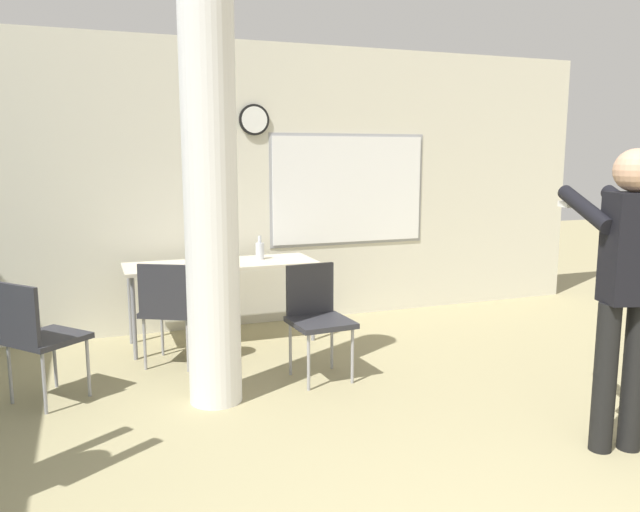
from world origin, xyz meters
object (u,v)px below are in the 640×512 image
Objects in this scene: chair_table_left at (170,305)px; person_playing_side at (625,277)px; chair_table_front at (317,313)px; chair_near_pillar at (38,333)px; folding_table at (221,268)px; bottle_on_table at (260,250)px.

person_playing_side is at bearing -46.40° from chair_table_left.
chair_near_pillar is at bearing 175.54° from chair_table_front.
folding_table is 1.97× the size of chair_near_pillar.
chair_near_pillar is at bearing -153.28° from chair_table_left.
chair_table_left is at bearing 133.60° from person_playing_side.
folding_table is 0.98× the size of person_playing_side.
bottle_on_table is 0.25× the size of chair_near_pillar.
chair_table_front is (1.98, -0.15, 0.00)m from chair_near_pillar.
chair_near_pillar is at bearing -145.98° from folding_table.
person_playing_side is (3.20, -1.89, 0.52)m from chair_near_pillar.
folding_table is 1.97× the size of chair_table_front.
chair_table_left is at bearing -147.68° from bottle_on_table.
chair_table_left is (-0.53, -0.52, -0.18)m from folding_table.
chair_table_front is (0.51, -1.15, -0.18)m from folding_table.
chair_table_front is (1.04, -0.63, 0.00)m from chair_table_left.
chair_table_left is at bearing 148.66° from chair_table_front.
person_playing_side is at bearing -65.39° from bottle_on_table.
chair_table_front is 2.19m from person_playing_side.
chair_near_pillar reaches higher than folding_table.
chair_near_pillar is 1.99m from chair_table_front.
person_playing_side is at bearing -30.60° from chair_near_pillar.
chair_near_pillar is at bearing 149.40° from person_playing_side.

